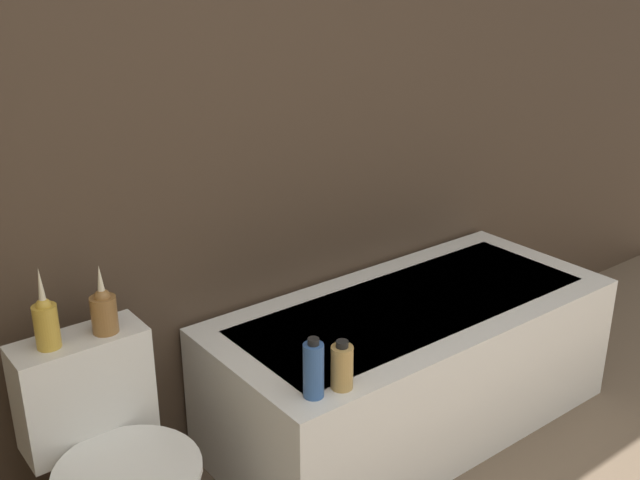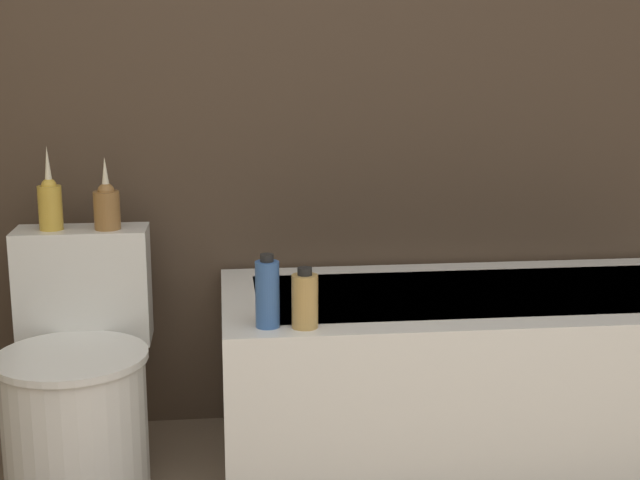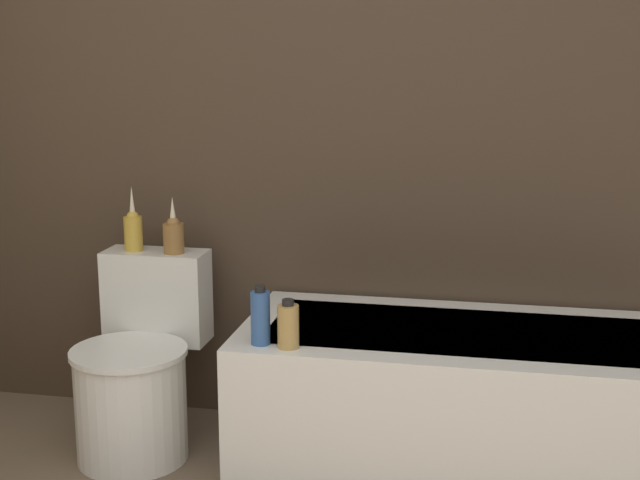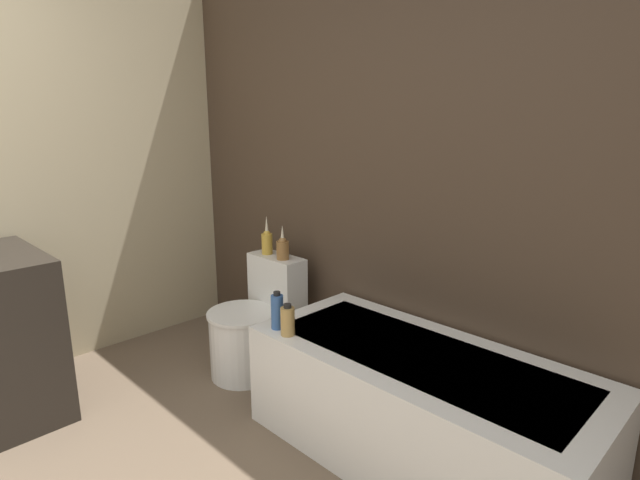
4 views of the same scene
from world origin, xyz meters
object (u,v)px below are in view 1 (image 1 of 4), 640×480
at_px(vase_gold, 46,321).
at_px(vase_silver, 104,309).
at_px(bathtub, 411,363).
at_px(shampoo_bottle_short, 342,366).
at_px(shampoo_bottle_tall, 314,370).

xyz_separation_m(vase_gold, vase_silver, (0.17, -0.01, -0.01)).
height_order(bathtub, shampoo_bottle_short, shampoo_bottle_short).
distance_m(vase_silver, shampoo_bottle_tall, 0.65).
relative_size(bathtub, shampoo_bottle_tall, 8.18).
bearing_deg(shampoo_bottle_short, shampoo_bottle_tall, 170.63).
bearing_deg(shampoo_bottle_short, vase_silver, 140.72).
bearing_deg(vase_gold, vase_silver, -4.23).
relative_size(vase_gold, shampoo_bottle_short, 1.56).
xyz_separation_m(vase_gold, shampoo_bottle_tall, (0.62, -0.45, -0.18)).
bearing_deg(bathtub, vase_gold, 172.15).
distance_m(shampoo_bottle_tall, shampoo_bottle_short, 0.10).
relative_size(vase_silver, shampoo_bottle_short, 1.35).
xyz_separation_m(vase_silver, shampoo_bottle_short, (0.55, -0.45, -0.18)).
height_order(vase_silver, shampoo_bottle_short, vase_silver).
bearing_deg(bathtub, shampoo_bottle_tall, -158.59).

